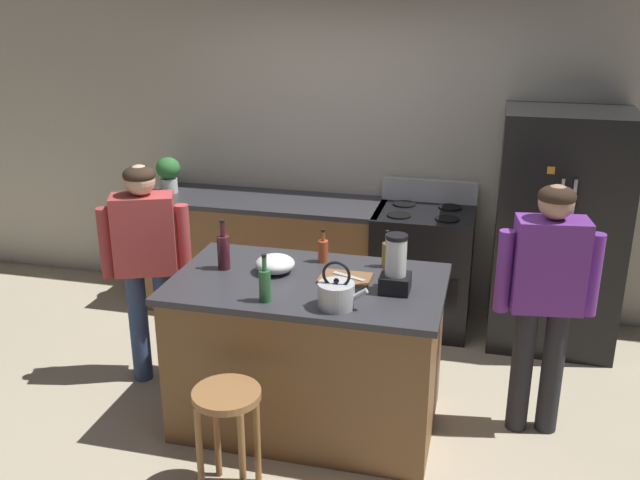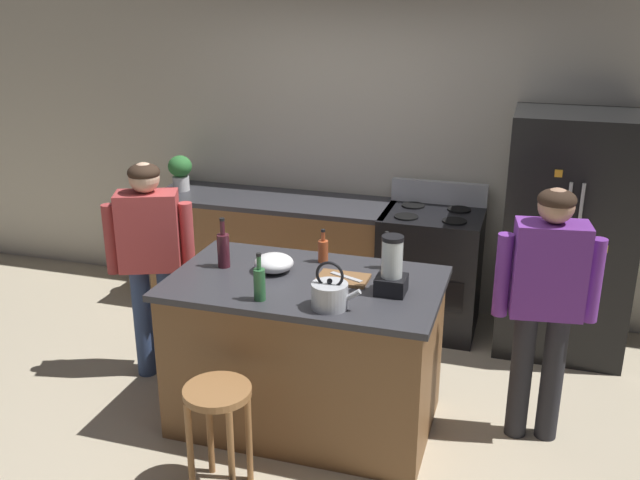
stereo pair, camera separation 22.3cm
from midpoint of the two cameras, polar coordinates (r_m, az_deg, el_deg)
ground_plane at (r=4.66m, az=-2.34°, el=-14.21°), size 14.00×14.00×0.00m
back_wall at (r=5.89m, az=2.83°, el=7.49°), size 8.00×0.10×2.70m
kitchen_island at (r=4.41m, az=-2.43°, el=-9.01°), size 1.61×0.96×0.96m
back_counter_run at (r=5.97m, az=-5.61°, el=-1.12°), size 2.00×0.64×0.96m
refrigerator at (r=5.49m, az=17.50°, el=0.67°), size 0.90×0.73×1.78m
stove_range at (r=5.66m, az=7.10°, el=-2.27°), size 0.76×0.65×1.14m
person_by_island_left at (r=4.86m, az=-15.08°, el=-1.12°), size 0.58×0.35×1.53m
person_by_sink_right at (r=4.29m, az=16.32°, el=-3.76°), size 0.60×0.27×1.57m
bar_stool at (r=3.85m, az=-9.14°, el=-13.67°), size 0.36×0.36×0.63m
potted_plant at (r=6.10m, az=-13.13°, el=5.31°), size 0.20×0.20×0.30m
blender_appliance at (r=4.01m, az=4.52°, el=-2.26°), size 0.17×0.17×0.34m
bottle_vinegar at (r=4.38m, az=3.93°, el=-1.11°), size 0.06×0.06×0.24m
bottle_wine at (r=4.38m, az=-9.21°, el=-0.89°), size 0.08×0.08×0.32m
bottle_cooking_sauce at (r=4.45m, az=-1.19°, el=-0.83°), size 0.06×0.06×0.22m
bottle_olive_oil at (r=3.91m, az=-6.09°, el=-3.57°), size 0.07×0.07×0.28m
mixing_bowl at (r=4.31m, az=-5.11°, el=-1.93°), size 0.24×0.24×0.11m
tea_kettle at (r=3.82m, az=-0.34°, el=-4.38°), size 0.28×0.20×0.27m
cutting_board at (r=4.20m, az=0.54°, el=-3.09°), size 0.30×0.20×0.02m
chef_knife at (r=4.19m, az=0.80°, el=-2.96°), size 0.21×0.11×0.01m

